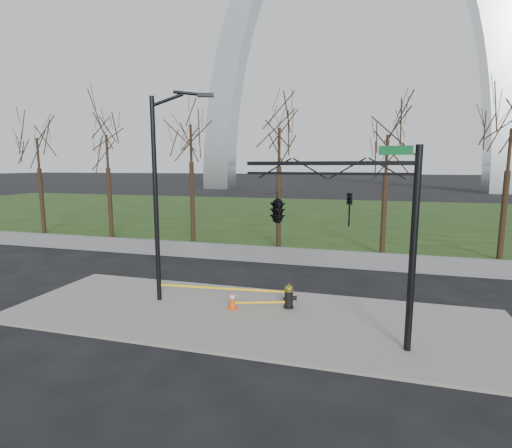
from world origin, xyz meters
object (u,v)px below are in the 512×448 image
(fire_hydrant, at_px, (289,297))
(traffic_signal_mast, at_px, (301,208))
(traffic_cone, at_px, (232,300))
(street_light, at_px, (161,185))

(fire_hydrant, xyz_separation_m, traffic_signal_mast, (0.74, -2.12, 3.62))
(traffic_cone, height_order, traffic_signal_mast, traffic_signal_mast)
(traffic_cone, distance_m, street_light, 5.18)
(fire_hydrant, height_order, traffic_cone, fire_hydrant)
(street_light, bearing_deg, traffic_cone, -23.31)
(traffic_cone, bearing_deg, street_light, 175.62)
(traffic_cone, height_order, street_light, street_light)
(traffic_cone, relative_size, street_light, 0.08)
(traffic_cone, xyz_separation_m, traffic_signal_mast, (2.78, -1.46, 3.71))
(fire_hydrant, relative_size, street_light, 0.11)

